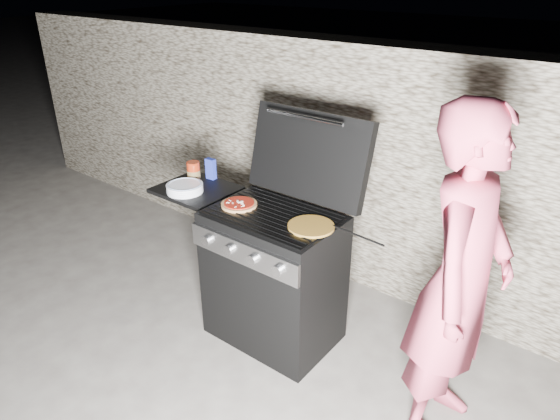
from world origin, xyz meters
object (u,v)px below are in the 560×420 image
Objects in this scene: gas_grill at (245,264)px; pizza_topped at (239,204)px; sauce_jar at (194,171)px; person at (460,284)px.

pizza_topped is at bearing -75.41° from gas_grill.
sauce_jar is 0.08× the size of person.
person reaches higher than pizza_topped.
person reaches higher than sauce_jar.
gas_grill is 0.74m from sauce_jar.
gas_grill is 1.46m from person.
gas_grill is at bearing -8.81° from sauce_jar.
person is (1.39, 0.03, -0.03)m from pizza_topped.
sauce_jar reaches higher than gas_grill.
sauce_jar reaches higher than pizza_topped.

